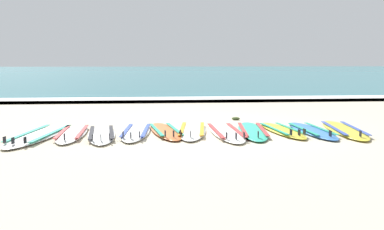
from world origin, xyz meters
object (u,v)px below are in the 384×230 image
surfboard_3 (136,132)px  surfboard_5 (192,130)px  surfboard_1 (72,133)px  surfboard_6 (226,132)px  surfboard_4 (165,131)px  surfboard_10 (344,130)px  surfboard_0 (40,135)px  surfboard_7 (252,131)px  surfboard_2 (101,134)px  surfboard_9 (311,130)px  surfboard_8 (282,130)px

surfboard_3 → surfboard_5: 1.12m
surfboard_1 → surfboard_6: size_ratio=0.91×
surfboard_4 → surfboard_6: 1.21m
surfboard_10 → surfboard_5: bearing=176.9°
surfboard_0 → surfboard_10: (6.01, 0.06, -0.00)m
surfboard_3 → surfboard_7: bearing=-1.7°
surfboard_7 → surfboard_10: (1.89, -0.02, -0.00)m
surfboard_2 → surfboard_9: size_ratio=1.02×
surfboard_5 → surfboard_9: size_ratio=1.07×
surfboard_5 → surfboard_7: 1.21m
surfboard_2 → surfboard_3: same height
surfboard_6 → surfboard_10: same height
surfboard_1 → surfboard_6: (2.99, -0.09, 0.00)m
surfboard_1 → surfboard_6: 2.99m
surfboard_3 → surfboard_6: size_ratio=0.92×
surfboard_1 → surfboard_10: bearing=-0.3°
surfboard_4 → surfboard_6: same height
surfboard_3 → surfboard_6: same height
surfboard_4 → surfboard_5: bearing=2.6°
surfboard_1 → surfboard_2: (0.58, -0.13, 0.00)m
surfboard_8 → surfboard_2: bearing=-177.7°
surfboard_4 → surfboard_7: (1.74, -0.12, -0.00)m
surfboard_7 → surfboard_2: bearing=-177.7°
surfboard_6 → surfboard_7: (0.55, 0.08, -0.00)m
surfboard_2 → surfboard_5: (1.76, 0.27, -0.00)m
surfboard_6 → surfboard_9: (1.74, 0.03, -0.00)m
surfboard_5 → surfboard_6: 0.69m
surfboard_1 → surfboard_3: (1.22, 0.06, 0.00)m
surfboard_5 → surfboard_6: (0.65, -0.23, 0.00)m
surfboard_9 → surfboard_10: 0.69m
surfboard_2 → surfboard_7: 2.97m
surfboard_1 → surfboard_10: 5.42m
surfboard_5 → surfboard_10: (3.08, -0.17, -0.00)m
surfboard_0 → surfboard_4: bearing=4.9°
surfboard_10 → surfboard_4: bearing=177.7°
surfboard_0 → surfboard_7: size_ratio=1.19×
surfboard_6 → surfboard_7: 0.56m
surfboard_5 → surfboard_8: (1.81, -0.12, 0.00)m
surfboard_10 → surfboard_8: bearing=178.0°
surfboard_4 → surfboard_9: (2.93, -0.17, -0.00)m
surfboard_8 → surfboard_3: bearing=179.1°
surfboard_5 → surfboard_7: same height
surfboard_1 → surfboard_3: 1.23m
surfboard_3 → surfboard_9: same height
surfboard_3 → surfboard_0: bearing=-175.1°
surfboard_10 → surfboard_6: bearing=-178.6°
surfboard_0 → surfboard_7: same height
surfboard_2 → surfboard_5: size_ratio=0.95×
surfboard_3 → surfboard_7: size_ratio=0.96×
surfboard_0 → surfboard_9: bearing=0.4°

